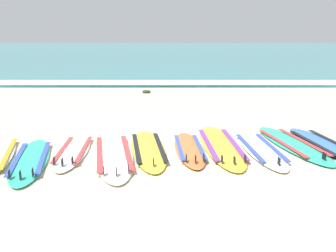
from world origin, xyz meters
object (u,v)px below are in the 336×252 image
at_px(surfboard_5, 189,149).
at_px(surfboard_1, 30,160).
at_px(surfboard_3, 113,154).
at_px(surfboard_7, 259,149).
at_px(surfboard_6, 220,145).
at_px(surfboard_9, 323,144).
at_px(surfboard_8, 291,144).
at_px(surfboard_2, 73,151).
at_px(surfboard_4, 148,149).

bearing_deg(surfboard_5, surfboard_1, -168.04).
bearing_deg(surfboard_3, surfboard_1, -168.86).
bearing_deg(surfboard_7, surfboard_3, -173.63).
height_order(surfboard_6, surfboard_9, same).
xyz_separation_m(surfboard_3, surfboard_6, (1.85, 0.48, -0.00)).
bearing_deg(surfboard_8, surfboard_1, -169.56).
xyz_separation_m(surfboard_1, surfboard_8, (4.44, 0.82, -0.00)).
distance_m(surfboard_2, surfboard_9, 4.43).
distance_m(surfboard_5, surfboard_9, 2.45).
bearing_deg(surfboard_7, surfboard_2, -178.02).
xyz_separation_m(surfboard_3, surfboard_8, (3.16, 0.57, -0.00)).
bearing_deg(surfboard_2, surfboard_7, 1.98).
bearing_deg(surfboard_5, surfboard_9, 5.39).
relative_size(surfboard_6, surfboard_9, 1.13).
xyz_separation_m(surfboard_2, surfboard_3, (0.71, -0.17, -0.00)).
distance_m(surfboard_4, surfboard_6, 1.30).
bearing_deg(surfboard_7, surfboard_8, 23.65).
height_order(surfboard_4, surfboard_8, same).
xyz_separation_m(surfboard_5, surfboard_8, (1.88, 0.28, -0.00)).
distance_m(surfboard_5, surfboard_8, 1.90).
xyz_separation_m(surfboard_2, surfboard_8, (3.87, 0.40, -0.00)).
relative_size(surfboard_3, surfboard_9, 1.12).
xyz_separation_m(surfboard_1, surfboard_9, (4.99, 0.77, -0.00)).
bearing_deg(surfboard_6, surfboard_2, -173.10).
distance_m(surfboard_1, surfboard_4, 1.92).
xyz_separation_m(surfboard_1, surfboard_4, (1.84, 0.53, -0.00)).
distance_m(surfboard_3, surfboard_7, 2.52).
xyz_separation_m(surfboard_5, surfboard_7, (1.23, -0.01, -0.00)).
height_order(surfboard_2, surfboard_5, same).
height_order(surfboard_5, surfboard_7, same).
height_order(surfboard_4, surfboard_6, same).
distance_m(surfboard_4, surfboard_8, 2.61).
height_order(surfboard_3, surfboard_5, same).
xyz_separation_m(surfboard_7, surfboard_8, (0.65, 0.29, -0.00)).
bearing_deg(surfboard_8, surfboard_2, -174.14).
bearing_deg(surfboard_9, surfboard_1, -171.22).
relative_size(surfboard_5, surfboard_8, 0.82).
bearing_deg(surfboard_3, surfboard_6, 14.49).
distance_m(surfboard_2, surfboard_8, 3.89).
bearing_deg(surfboard_7, surfboard_1, -172.01).
bearing_deg(surfboard_5, surfboard_7, -0.45).
xyz_separation_m(surfboard_6, surfboard_8, (1.31, 0.09, -0.00)).
bearing_deg(surfboard_9, surfboard_2, -175.47).
bearing_deg(surfboard_6, surfboard_9, 1.24).
height_order(surfboard_3, surfboard_6, same).
bearing_deg(surfboard_8, surfboard_7, -156.35).
xyz_separation_m(surfboard_3, surfboard_5, (1.28, 0.29, 0.00)).
bearing_deg(surfboard_1, surfboard_3, 11.14).
relative_size(surfboard_4, surfboard_8, 0.96).
bearing_deg(surfboard_4, surfboard_2, -174.96).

